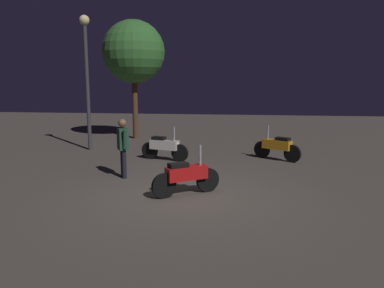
# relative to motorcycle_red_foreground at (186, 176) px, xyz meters

# --- Properties ---
(ground_plane) EXTENTS (40.00, 40.00, 0.00)m
(ground_plane) POSITION_rel_motorcycle_red_foreground_xyz_m (0.00, -0.08, -0.44)
(ground_plane) COLOR #4C443D
(motorcycle_red_foreground) EXTENTS (1.43, 1.01, 1.11)m
(motorcycle_red_foreground) POSITION_rel_motorcycle_red_foreground_xyz_m (0.00, 0.00, 0.00)
(motorcycle_red_foreground) COLOR black
(motorcycle_red_foreground) RESTS_ON ground_plane
(motorcycle_orange_parked_left) EXTENTS (1.43, 1.01, 1.11)m
(motorcycle_orange_parked_left) POSITION_rel_motorcycle_red_foreground_xyz_m (2.39, 4.08, 0.00)
(motorcycle_orange_parked_left) COLOR black
(motorcycle_orange_parked_left) RESTS_ON ground_plane
(motorcycle_white_parked_right) EXTENTS (1.62, 0.57, 1.11)m
(motorcycle_white_parked_right) POSITION_rel_motorcycle_red_foreground_xyz_m (-1.23, 3.59, 0.00)
(motorcycle_white_parked_right) COLOR black
(motorcycle_white_parked_right) RESTS_ON ground_plane
(person_rider_beside) EXTENTS (0.40, 0.62, 1.57)m
(person_rider_beside) POSITION_rel_motorcycle_red_foreground_xyz_m (-1.87, 1.29, 0.49)
(person_rider_beside) COLOR black
(person_rider_beside) RESTS_ON ground_plane
(streetlamp_near) EXTENTS (0.36, 0.36, 4.83)m
(streetlamp_near) POSITION_rel_motorcycle_red_foreground_xyz_m (-4.34, 5.05, 2.64)
(streetlamp_near) COLOR #38383D
(streetlamp_near) RESTS_ON ground_plane
(tree_left_bg) EXTENTS (2.68, 2.68, 5.11)m
(tree_left_bg) POSITION_rel_motorcycle_red_foreground_xyz_m (-3.41, 7.97, 3.31)
(tree_left_bg) COLOR #4C331E
(tree_left_bg) RESTS_ON ground_plane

